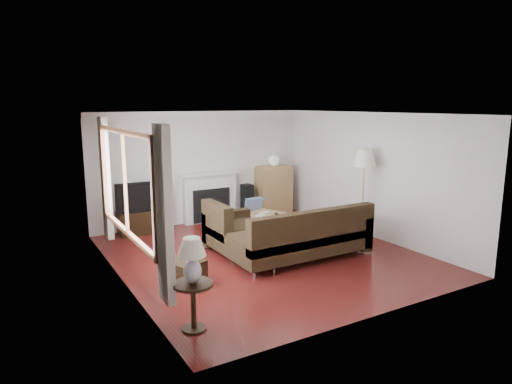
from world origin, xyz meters
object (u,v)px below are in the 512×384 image
tv_stand (142,222)px  coffee_table (258,226)px  bookshelf (274,190)px  side_table (193,306)px  sectional_sofa (301,235)px  floor_lamp (363,195)px

tv_stand → coffee_table: size_ratio=0.82×
bookshelf → coffee_table: bookshelf is taller
coffee_table → side_table: side_table is taller
sectional_sofa → coffee_table: sectional_sofa is taller
sectional_sofa → coffee_table: size_ratio=2.30×
tv_stand → coffee_table: tv_stand is taller
coffee_table → floor_lamp: size_ratio=0.65×
sectional_sofa → bookshelf: bearing=65.9°
tv_stand → floor_lamp: floor_lamp is taller
bookshelf → coffee_table: 2.04m
bookshelf → coffee_table: bearing=-131.5°
side_table → coffee_table: bearing=48.3°
tv_stand → floor_lamp: 4.56m
coffee_table → sectional_sofa: bearing=-111.3°
bookshelf → side_table: 5.94m
bookshelf → sectional_sofa: 3.29m
side_table → bookshelf: bearing=48.4°
bookshelf → floor_lamp: (0.39, -2.65, 0.31)m
coffee_table → floor_lamp: floor_lamp is taller
bookshelf → floor_lamp: size_ratio=0.66×
side_table → floor_lamp: bearing=22.3°
bookshelf → floor_lamp: floor_lamp is taller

